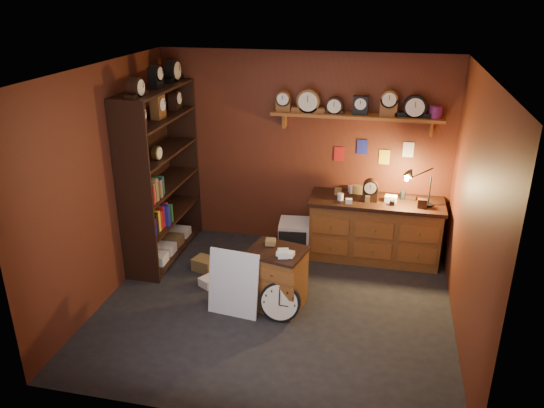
{
  "coord_description": "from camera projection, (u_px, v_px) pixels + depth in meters",
  "views": [
    {
      "loc": [
        1.1,
        -5.15,
        3.47
      ],
      "look_at": [
        -0.12,
        0.35,
        1.14
      ],
      "focal_mm": 35.0,
      "sensor_mm": 36.0,
      "label": 1
    }
  ],
  "objects": [
    {
      "name": "floor_box_c",
      "position": [
        271.0,
        283.0,
        6.48
      ],
      "size": [
        0.25,
        0.21,
        0.19
      ],
      "primitive_type": "cube",
      "rotation": [
        0.0,
        0.0,
        0.0
      ],
      "color": "olive",
      "rests_on": "ground"
    },
    {
      "name": "floor",
      "position": [
        275.0,
        306.0,
        6.19
      ],
      "size": [
        4.0,
        4.0,
        0.0
      ],
      "primitive_type": "plane",
      "color": "black",
      "rests_on": "ground"
    },
    {
      "name": "workbench",
      "position": [
        375.0,
        226.0,
        7.13
      ],
      "size": [
        1.76,
        0.66,
        1.36
      ],
      "color": "brown",
      "rests_on": "ground"
    },
    {
      "name": "room_shell",
      "position": [
        282.0,
        163.0,
        5.62
      ],
      "size": [
        4.02,
        3.62,
        2.71
      ],
      "color": "#5C2715",
      "rests_on": "ground"
    },
    {
      "name": "big_round_clock",
      "position": [
        280.0,
        302.0,
        5.87
      ],
      "size": [
        0.46,
        0.16,
        0.46
      ],
      "color": "black",
      "rests_on": "ground"
    },
    {
      "name": "white_panel",
      "position": [
        234.0,
        312.0,
        6.07
      ],
      "size": [
        0.6,
        0.23,
        0.78
      ],
      "primitive_type": "cube",
      "rotation": [
        -0.17,
        0.0,
        -0.12
      ],
      "color": "silver",
      "rests_on": "ground"
    },
    {
      "name": "low_cabinet",
      "position": [
        277.0,
        276.0,
        6.07
      ],
      "size": [
        0.73,
        0.66,
        0.8
      ],
      "rotation": [
        0.0,
        0.0,
        -0.23
      ],
      "color": "brown",
      "rests_on": "ground"
    },
    {
      "name": "shelving_unit",
      "position": [
        158.0,
        168.0,
        6.95
      ],
      "size": [
        0.47,
        1.6,
        2.58
      ],
      "color": "black",
      "rests_on": "ground"
    },
    {
      "name": "mini_fridge",
      "position": [
        295.0,
        237.0,
        7.36
      ],
      "size": [
        0.49,
        0.5,
        0.46
      ],
      "rotation": [
        0.0,
        0.0,
        0.11
      ],
      "color": "silver",
      "rests_on": "ground"
    },
    {
      "name": "floor_box_a",
      "position": [
        204.0,
        264.0,
        6.96
      ],
      "size": [
        0.32,
        0.29,
        0.17
      ],
      "primitive_type": "cube",
      "rotation": [
        0.0,
        0.0,
        -0.28
      ],
      "color": "olive",
      "rests_on": "ground"
    },
    {
      "name": "floor_box_b",
      "position": [
        209.0,
        281.0,
        6.6
      ],
      "size": [
        0.27,
        0.28,
        0.11
      ],
      "primitive_type": "cube",
      "rotation": [
        0.0,
        0.0,
        -0.54
      ],
      "color": "white",
      "rests_on": "ground"
    }
  ]
}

